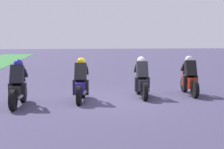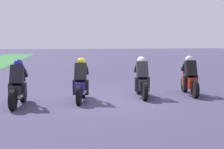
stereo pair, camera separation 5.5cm
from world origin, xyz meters
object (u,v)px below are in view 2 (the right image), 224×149
object	(u,v)px
rider_lane_b	(142,81)
rider_lane_d	(18,87)
rider_lane_a	(190,79)
rider_lane_c	(81,83)

from	to	relation	value
rider_lane_b	rider_lane_d	distance (m)	4.43
rider_lane_b	rider_lane_d	xyz separation A→B (m)	(-1.09, 4.30, 0.00)
rider_lane_b	rider_lane_d	size ratio (longest dim) A/B	1.00
rider_lane_a	rider_lane_b	distance (m)	1.97
rider_lane_d	rider_lane_b	bearing A→B (deg)	-70.84
rider_lane_a	rider_lane_b	xyz separation A→B (m)	(-0.27, 1.95, 0.00)
rider_lane_c	rider_lane_a	bearing A→B (deg)	-71.49
rider_lane_b	rider_lane_a	bearing A→B (deg)	-79.10
rider_lane_c	rider_lane_d	distance (m)	2.12
rider_lane_a	rider_lane_b	bearing A→B (deg)	101.74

